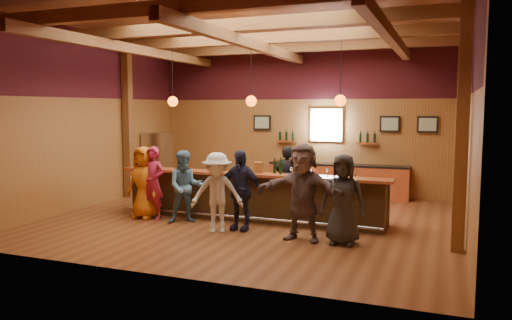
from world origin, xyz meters
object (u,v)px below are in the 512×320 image
(bottle_a, at_px, (275,167))
(stainless_fridge, at_px, (158,162))
(customer_brown, at_px, (303,192))
(customer_navy, at_px, (240,190))
(back_bar_cabinet, at_px, (337,180))
(customer_dark, at_px, (343,199))
(customer_redvest, at_px, (153,183))
(customer_denim, at_px, (185,187))
(bar_counter, at_px, (254,196))
(customer_white, at_px, (217,193))
(ice_bucket, at_px, (259,168))
(bartender, at_px, (287,179))
(customer_orange, at_px, (144,182))

(bottle_a, bearing_deg, stainless_fridge, 150.69)
(customer_brown, bearing_deg, customer_navy, 170.48)
(back_bar_cabinet, xyz_separation_m, stainless_fridge, (-5.30, -1.12, 0.42))
(customer_dark, bearing_deg, customer_redvest, 169.93)
(back_bar_cabinet, bearing_deg, customer_navy, -103.11)
(customer_denim, bearing_deg, bar_counter, 4.11)
(customer_redvest, xyz_separation_m, customer_white, (1.89, -0.56, -0.01))
(customer_redvest, bearing_deg, stainless_fridge, 127.32)
(customer_navy, relative_size, customer_dark, 0.99)
(customer_denim, distance_m, ice_bucket, 1.68)
(bartender, height_order, bottle_a, bartender)
(back_bar_cabinet, bearing_deg, customer_denim, -119.04)
(customer_white, bearing_deg, customer_denim, 130.68)
(bartender, bearing_deg, customer_redvest, 32.03)
(customer_denim, height_order, customer_navy, customer_navy)
(stainless_fridge, height_order, customer_orange, stainless_fridge)
(customer_denim, height_order, bottle_a, customer_denim)
(back_bar_cabinet, height_order, bottle_a, bottle_a)
(customer_redvest, bearing_deg, back_bar_cabinet, 59.62)
(stainless_fridge, relative_size, customer_brown, 0.96)
(customer_orange, bearing_deg, customer_denim, 3.57)
(customer_white, distance_m, bartender, 2.46)
(customer_white, bearing_deg, customer_redvest, 141.02)
(customer_redvest, distance_m, bottle_a, 2.82)
(back_bar_cabinet, xyz_separation_m, bottle_a, (-0.63, -3.74, 0.77))
(customer_redvest, relative_size, customer_navy, 0.99)
(customer_white, relative_size, bartender, 1.00)
(back_bar_cabinet, bearing_deg, bar_counter, -108.34)
(bar_counter, relative_size, stainless_fridge, 3.50)
(back_bar_cabinet, height_order, customer_navy, customer_navy)
(back_bar_cabinet, distance_m, customer_brown, 5.01)
(customer_dark, distance_m, bottle_a, 2.19)
(customer_orange, distance_m, customer_brown, 4.01)
(customer_brown, relative_size, customer_dark, 1.10)
(customer_navy, bearing_deg, stainless_fridge, 142.79)
(stainless_fridge, distance_m, customer_denim, 4.38)
(stainless_fridge, distance_m, bartender, 4.86)
(stainless_fridge, xyz_separation_m, customer_redvest, (1.96, -3.31, -0.06))
(customer_denim, relative_size, customer_navy, 0.95)
(customer_denim, distance_m, bartender, 2.55)
(bartender, relative_size, bottle_a, 4.83)
(bar_counter, height_order, bottle_a, bottle_a)
(customer_dark, relative_size, bartender, 1.04)
(customer_denim, bearing_deg, bartender, 14.76)
(customer_navy, xyz_separation_m, bottle_a, (0.45, 0.92, 0.40))
(customer_denim, height_order, ice_bucket, customer_denim)
(customer_navy, xyz_separation_m, bartender, (0.40, 2.00, -0.03))
(bottle_a, bearing_deg, customer_navy, -116.19)
(customer_navy, bearing_deg, customer_orange, 177.03)
(bar_counter, height_order, customer_orange, customer_orange)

